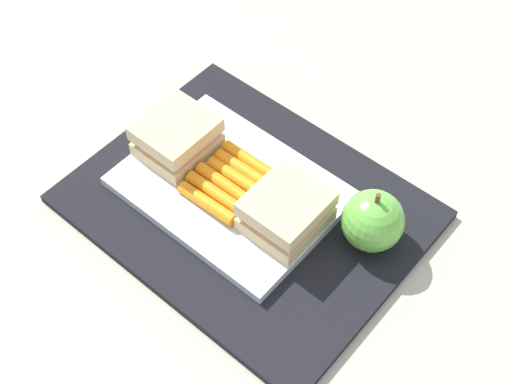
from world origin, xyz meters
The scene contains 7 objects.
ground_plane centered at (0.00, 0.00, 0.00)m, with size 2.40×2.40×0.00m, color #B7AD99.
lunchbag_mat centered at (0.00, 0.00, 0.01)m, with size 0.36×0.28×0.01m, color black.
food_tray centered at (-0.03, 0.00, 0.02)m, with size 0.23×0.17×0.01m, color white.
sandwich_half_left centered at (-0.10, 0.00, 0.04)m, with size 0.07×0.08×0.04m.
sandwich_half_right centered at (0.05, 0.00, 0.04)m, with size 0.07×0.08×0.04m.
carrot_sticks_bundle centered at (-0.02, 0.00, 0.03)m, with size 0.08×0.09×0.02m.
apple centered at (0.13, 0.05, 0.04)m, with size 0.07×0.07×0.08m.
Camera 1 is at (0.30, -0.34, 0.63)m, focal length 49.65 mm.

